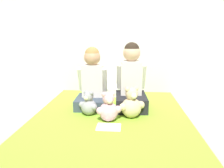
# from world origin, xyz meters

# --- Properties ---
(ground_plane) EXTENTS (14.00, 14.00, 0.00)m
(ground_plane) POSITION_xyz_m (0.00, 0.00, 0.00)
(ground_plane) COLOR #B2A899
(wall_behind_bed) EXTENTS (8.00, 0.06, 2.50)m
(wall_behind_bed) POSITION_xyz_m (0.00, 1.11, 1.25)
(wall_behind_bed) COLOR silver
(wall_behind_bed) RESTS_ON ground_plane
(bed) EXTENTS (1.52, 2.02, 0.37)m
(bed) POSITION_xyz_m (0.00, 0.00, 0.18)
(bed) COLOR #997F60
(bed) RESTS_ON ground_plane
(child_on_left) EXTENTS (0.37, 0.35, 0.65)m
(child_on_left) POSITION_xyz_m (-0.22, 0.38, 0.64)
(child_on_left) COLOR #384251
(child_on_left) RESTS_ON bed
(child_on_right) EXTENTS (0.34, 0.41, 0.70)m
(child_on_right) POSITION_xyz_m (0.20, 0.39, 0.65)
(child_on_right) COLOR black
(child_on_right) RESTS_ON bed
(teddy_bear_held_by_left_child) EXTENTS (0.19, 0.16, 0.25)m
(teddy_bear_held_by_left_child) POSITION_xyz_m (-0.22, 0.14, 0.47)
(teddy_bear_held_by_left_child) COLOR #939399
(teddy_bear_held_by_left_child) RESTS_ON bed
(teddy_bear_held_by_right_child) EXTENTS (0.24, 0.19, 0.31)m
(teddy_bear_held_by_right_child) POSITION_xyz_m (0.20, 0.11, 0.50)
(teddy_bear_held_by_right_child) COLOR #D1B78E
(teddy_bear_held_by_right_child) RESTS_ON bed
(teddy_bear_between_children) EXTENTS (0.23, 0.18, 0.28)m
(teddy_bear_between_children) POSITION_xyz_m (-0.01, 0.01, 0.49)
(teddy_bear_between_children) COLOR #DBA3B2
(teddy_bear_between_children) RESTS_ON bed
(pillow_at_headboard) EXTENTS (0.59, 0.26, 0.11)m
(pillow_at_headboard) POSITION_xyz_m (0.00, 0.85, 0.42)
(pillow_at_headboard) COLOR white
(pillow_at_headboard) RESTS_ON bed
(sign_card) EXTENTS (0.21, 0.15, 0.00)m
(sign_card) POSITION_xyz_m (0.01, -0.12, 0.37)
(sign_card) COLOR white
(sign_card) RESTS_ON bed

